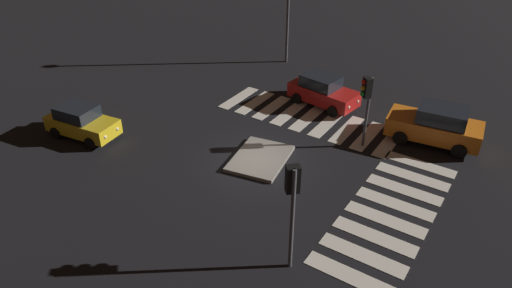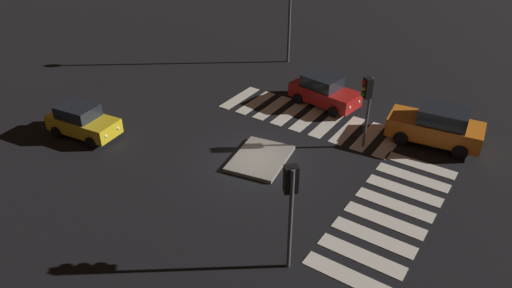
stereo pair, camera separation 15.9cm
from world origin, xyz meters
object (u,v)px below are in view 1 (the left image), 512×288
object	(u,v)px
car_red	(323,91)
traffic_island	(260,158)
car_yellow	(81,122)
car_orange	(436,125)
traffic_light_east	(367,95)
traffic_light_south	(292,193)

from	to	relation	value
car_red	traffic_island	bearing A→B (deg)	-80.07
car_yellow	car_red	size ratio (longest dim) A/B	0.93
car_orange	car_red	world-z (taller)	car_orange
car_yellow	car_orange	world-z (taller)	car_orange
traffic_island	car_red	distance (m)	6.86
car_red	traffic_light_east	bearing A→B (deg)	-32.09
traffic_light_east	traffic_light_south	size ratio (longest dim) A/B	0.89
car_orange	traffic_light_south	bearing A→B (deg)	73.40
traffic_island	car_orange	distance (m)	8.81
traffic_island	car_yellow	bearing A→B (deg)	109.19
traffic_island	car_red	world-z (taller)	car_red
traffic_island	traffic_light_east	size ratio (longest dim) A/B	0.97
car_orange	traffic_island	bearing A→B (deg)	37.52
car_yellow	traffic_light_south	distance (m)	13.45
traffic_island	traffic_light_south	world-z (taller)	traffic_light_south
traffic_island	car_yellow	xyz separation A→B (m)	(-3.05, 8.76, 0.71)
traffic_island	car_orange	world-z (taller)	car_orange
car_orange	car_red	distance (m)	6.50
car_orange	traffic_light_east	bearing A→B (deg)	32.89
car_yellow	traffic_island	bearing A→B (deg)	11.94
traffic_light_east	traffic_light_south	bearing A→B (deg)	47.29
car_red	car_orange	bearing A→B (deg)	2.28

